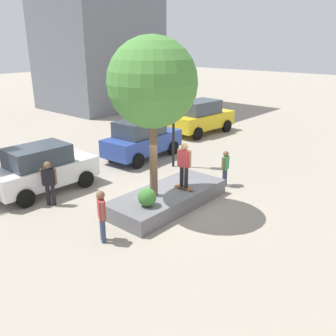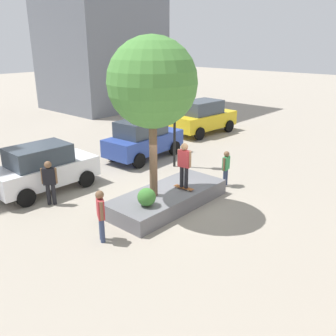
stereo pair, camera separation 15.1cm
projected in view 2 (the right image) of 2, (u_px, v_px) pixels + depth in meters
ground_plane at (169, 204)px, 13.78m from camera, size 120.00×120.00×0.00m
planter_ledge at (168, 198)px, 13.58m from camera, size 4.78×1.97×0.58m
plaza_tree at (152, 83)px, 11.80m from camera, size 2.99×2.99×5.47m
boxwood_shrub at (147, 197)px, 12.19m from camera, size 0.62×0.62×0.62m
skateboard at (184, 188)px, 13.63m from camera, size 0.27×0.81×0.07m
skateboarder at (184, 162)px, 13.30m from camera, size 0.26×0.58×1.71m
police_car at (44, 168)px, 14.70m from camera, size 4.20×2.04×1.94m
sedan_parked at (143, 139)px, 18.84m from camera, size 4.47×2.25×2.04m
taxi_cab at (203, 117)px, 23.85m from camera, size 4.81×2.46×2.18m
traffic_light_corner at (175, 102)px, 16.85m from camera, size 0.37×0.35×4.62m
passerby_with_bag at (50, 180)px, 13.43m from camera, size 0.47×0.45×1.71m
pedestrian_crossing at (101, 212)px, 10.95m from camera, size 0.39×0.50×1.67m
bystander_watching at (226, 166)px, 15.22m from camera, size 0.51×0.24×1.53m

